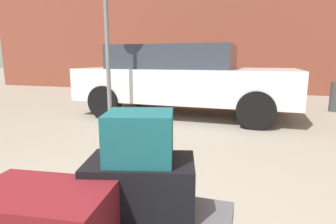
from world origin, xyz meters
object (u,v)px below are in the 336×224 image
(suitcase_maroon_front_left, at_px, (42,216))
(duffel_bag_teal_topmost_pile, at_px, (140,136))
(duffel_bag_black_stacked_top, at_px, (141,185))
(no_parking_sign, at_px, (107,31))
(bollard_kerb_near, at_px, (336,97))
(parked_car, at_px, (183,78))

(suitcase_maroon_front_left, relative_size, duffel_bag_teal_topmost_pile, 1.79)
(duffel_bag_black_stacked_top, relative_size, duffel_bag_teal_topmost_pile, 1.67)
(duffel_bag_teal_topmost_pile, bearing_deg, suitcase_maroon_front_left, -144.35)
(suitcase_maroon_front_left, height_order, no_parking_sign, no_parking_sign)
(duffel_bag_black_stacked_top, distance_m, duffel_bag_teal_topmost_pile, 0.27)
(bollard_kerb_near, bearing_deg, no_parking_sign, -147.17)
(suitcase_maroon_front_left, xyz_separation_m, no_parking_sign, (-1.49, 3.31, 1.13))
(duffel_bag_black_stacked_top, bearing_deg, suitcase_maroon_front_left, -143.84)
(duffel_bag_black_stacked_top, relative_size, no_parking_sign, 0.22)
(duffel_bag_black_stacked_top, bearing_deg, duffel_bag_teal_topmost_pile, 0.00)
(bollard_kerb_near, bearing_deg, duffel_bag_teal_topmost_pile, -112.53)
(suitcase_maroon_front_left, bearing_deg, duffel_bag_teal_topmost_pile, 43.49)
(duffel_bag_black_stacked_top, relative_size, parked_car, 0.13)
(suitcase_maroon_front_left, xyz_separation_m, bollard_kerb_near, (2.63, 5.97, -0.13))
(no_parking_sign, bearing_deg, parked_car, 55.00)
(duffel_bag_black_stacked_top, xyz_separation_m, parked_car, (-0.84, 4.30, 0.28))
(duffel_bag_teal_topmost_pile, xyz_separation_m, bollard_kerb_near, (2.32, 5.59, -0.42))
(duffel_bag_black_stacked_top, xyz_separation_m, duffel_bag_teal_topmost_pile, (0.00, 0.00, 0.27))
(suitcase_maroon_front_left, height_order, parked_car, parked_car)
(duffel_bag_black_stacked_top, height_order, bollard_kerb_near, bollard_kerb_near)
(duffel_bag_teal_topmost_pile, bearing_deg, duffel_bag_black_stacked_top, 0.00)
(suitcase_maroon_front_left, relative_size, parked_car, 0.14)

